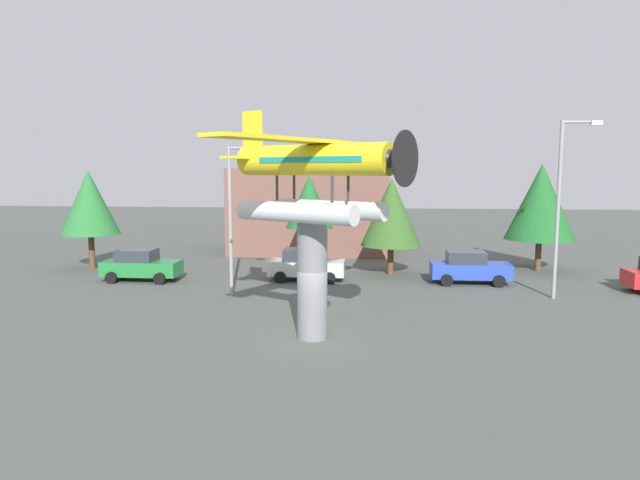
# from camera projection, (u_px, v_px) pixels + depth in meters

# --- Properties ---
(ground_plane) EXTENTS (140.00, 140.00, 0.00)m
(ground_plane) POSITION_uv_depth(u_px,v_px,m) (312.00, 338.00, 20.51)
(ground_plane) COLOR #4C514C
(display_pedestal) EXTENTS (1.10, 1.10, 4.32)m
(display_pedestal) POSITION_uv_depth(u_px,v_px,m) (312.00, 280.00, 20.24)
(display_pedestal) COLOR slate
(display_pedestal) RESTS_ON ground
(floatplane_monument) EXTENTS (7.06, 9.56, 4.00)m
(floatplane_monument) POSITION_uv_depth(u_px,v_px,m) (315.00, 173.00, 19.68)
(floatplane_monument) COLOR silver
(floatplane_monument) RESTS_ON display_pedestal
(car_near_green) EXTENTS (4.20, 2.02, 1.76)m
(car_near_green) POSITION_uv_depth(u_px,v_px,m) (141.00, 265.00, 30.93)
(car_near_green) COLOR #237A38
(car_near_green) RESTS_ON ground
(car_mid_silver) EXTENTS (4.20, 2.02, 1.76)m
(car_mid_silver) POSITION_uv_depth(u_px,v_px,m) (306.00, 265.00, 31.04)
(car_mid_silver) COLOR silver
(car_mid_silver) RESTS_ON ground
(car_far_blue) EXTENTS (4.20, 2.02, 1.76)m
(car_far_blue) POSITION_uv_depth(u_px,v_px,m) (469.00, 267.00, 30.21)
(car_far_blue) COLOR #2847B7
(car_far_blue) RESTS_ON ground
(streetlight_primary) EXTENTS (1.84, 0.28, 7.24)m
(streetlight_primary) POSITION_uv_depth(u_px,v_px,m) (234.00, 209.00, 26.84)
(streetlight_primary) COLOR gray
(streetlight_primary) RESTS_ON ground
(streetlight_secondary) EXTENTS (1.84, 0.28, 8.41)m
(streetlight_secondary) POSITION_uv_depth(u_px,v_px,m) (563.00, 197.00, 26.18)
(streetlight_secondary) COLOR gray
(streetlight_secondary) RESTS_ON ground
(storefront_building) EXTENTS (11.47, 7.07, 6.22)m
(storefront_building) POSITION_uv_depth(u_px,v_px,m) (311.00, 210.00, 42.08)
(storefront_building) COLOR brown
(storefront_building) RESTS_ON ground
(tree_west) EXTENTS (3.54, 3.54, 6.10)m
(tree_west) POSITION_uv_depth(u_px,v_px,m) (89.00, 203.00, 34.34)
(tree_west) COLOR brown
(tree_west) RESTS_ON ground
(tree_east) EXTENTS (2.91, 2.91, 5.80)m
(tree_east) POSITION_uv_depth(u_px,v_px,m) (309.00, 202.00, 34.14)
(tree_east) COLOR brown
(tree_east) RESTS_ON ground
(tree_center_back) EXTENTS (3.54, 3.54, 5.65)m
(tree_center_back) POSITION_uv_depth(u_px,v_px,m) (391.00, 212.00, 32.47)
(tree_center_back) COLOR brown
(tree_center_back) RESTS_ON ground
(tree_far_east) EXTENTS (4.13, 4.13, 6.51)m
(tree_far_east) POSITION_uv_depth(u_px,v_px,m) (541.00, 202.00, 33.62)
(tree_far_east) COLOR brown
(tree_far_east) RESTS_ON ground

